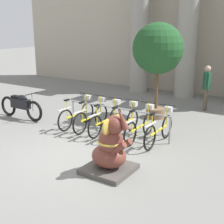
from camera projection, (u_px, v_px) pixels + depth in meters
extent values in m
plane|color=slate|center=(73.00, 155.00, 7.57)|extent=(60.00, 60.00, 0.00)
cube|color=#B2A893|center=(196.00, 26.00, 13.74)|extent=(20.00, 0.20, 6.00)
cylinder|color=gray|center=(140.00, 38.00, 14.23)|extent=(0.86, 0.86, 5.00)
cylinder|color=gray|center=(187.00, 39.00, 13.06)|extent=(0.86, 0.86, 5.00)
cylinder|color=gray|center=(73.00, 112.00, 9.88)|extent=(0.05, 0.05, 0.75)
cylinder|color=gray|center=(170.00, 131.00, 8.18)|extent=(0.05, 0.05, 0.75)
cylinder|color=gray|center=(117.00, 108.00, 8.93)|extent=(3.36, 0.04, 0.04)
torus|color=black|center=(87.00, 112.00, 10.07)|extent=(0.05, 0.66, 0.66)
torus|color=black|center=(65.00, 120.00, 9.20)|extent=(0.05, 0.66, 0.66)
cube|color=yellow|center=(77.00, 115.00, 9.62)|extent=(0.04, 0.97, 0.04)
cube|color=#BCBCBC|center=(65.00, 109.00, 9.11)|extent=(0.06, 0.55, 0.03)
cylinder|color=yellow|center=(67.00, 110.00, 9.21)|extent=(0.03, 0.03, 0.58)
cube|color=black|center=(67.00, 100.00, 9.12)|extent=(0.08, 0.18, 0.04)
cylinder|color=yellow|center=(86.00, 103.00, 9.95)|extent=(0.03, 0.03, 0.62)
cylinder|color=black|center=(86.00, 94.00, 9.87)|extent=(0.48, 0.03, 0.03)
cube|color=#BCBCBC|center=(88.00, 97.00, 9.99)|extent=(0.20, 0.16, 0.14)
torus|color=black|center=(101.00, 115.00, 9.78)|extent=(0.05, 0.66, 0.66)
torus|color=black|center=(80.00, 123.00, 8.92)|extent=(0.05, 0.66, 0.66)
cube|color=yellow|center=(91.00, 117.00, 9.34)|extent=(0.04, 0.97, 0.04)
cube|color=#BCBCBC|center=(80.00, 112.00, 8.82)|extent=(0.06, 0.55, 0.03)
cylinder|color=yellow|center=(82.00, 113.00, 8.92)|extent=(0.03, 0.03, 0.58)
cube|color=black|center=(82.00, 102.00, 8.84)|extent=(0.08, 0.18, 0.04)
cylinder|color=yellow|center=(100.00, 105.00, 9.66)|extent=(0.03, 0.03, 0.62)
cylinder|color=black|center=(100.00, 96.00, 9.58)|extent=(0.48, 0.03, 0.03)
cube|color=#BCBCBC|center=(102.00, 99.00, 9.70)|extent=(0.20, 0.16, 0.14)
torus|color=black|center=(115.00, 118.00, 9.47)|extent=(0.05, 0.66, 0.66)
torus|color=black|center=(95.00, 127.00, 8.60)|extent=(0.05, 0.66, 0.66)
cube|color=yellow|center=(106.00, 121.00, 9.02)|extent=(0.04, 0.97, 0.04)
cube|color=#BCBCBC|center=(95.00, 115.00, 8.51)|extent=(0.06, 0.55, 0.03)
cylinder|color=yellow|center=(97.00, 116.00, 8.61)|extent=(0.03, 0.03, 0.58)
cube|color=black|center=(97.00, 105.00, 8.52)|extent=(0.08, 0.18, 0.04)
cylinder|color=yellow|center=(115.00, 108.00, 9.35)|extent=(0.03, 0.03, 0.62)
cylinder|color=black|center=(115.00, 98.00, 9.27)|extent=(0.48, 0.03, 0.03)
cube|color=#BCBCBC|center=(117.00, 102.00, 9.39)|extent=(0.20, 0.16, 0.14)
torus|color=black|center=(132.00, 120.00, 9.23)|extent=(0.05, 0.66, 0.66)
torus|color=black|center=(113.00, 130.00, 8.37)|extent=(0.05, 0.66, 0.66)
cube|color=yellow|center=(123.00, 123.00, 8.79)|extent=(0.04, 0.97, 0.04)
cube|color=#BCBCBC|center=(113.00, 118.00, 8.27)|extent=(0.06, 0.55, 0.03)
cylinder|color=yellow|center=(115.00, 119.00, 8.37)|extent=(0.03, 0.03, 0.58)
cube|color=black|center=(115.00, 108.00, 8.29)|extent=(0.08, 0.18, 0.04)
cylinder|color=yellow|center=(132.00, 110.00, 9.12)|extent=(0.03, 0.03, 0.62)
cylinder|color=black|center=(132.00, 100.00, 9.03)|extent=(0.48, 0.03, 0.03)
cube|color=#BCBCBC|center=(134.00, 104.00, 9.15)|extent=(0.20, 0.16, 0.14)
torus|color=black|center=(148.00, 124.00, 8.91)|extent=(0.05, 0.66, 0.66)
torus|color=black|center=(130.00, 134.00, 8.04)|extent=(0.05, 0.66, 0.66)
cube|color=yellow|center=(140.00, 127.00, 8.46)|extent=(0.04, 0.97, 0.04)
cube|color=#BCBCBC|center=(130.00, 121.00, 7.95)|extent=(0.06, 0.55, 0.03)
cylinder|color=yellow|center=(132.00, 122.00, 8.05)|extent=(0.03, 0.03, 0.58)
cube|color=black|center=(132.00, 111.00, 7.96)|extent=(0.08, 0.18, 0.04)
cylinder|color=yellow|center=(148.00, 113.00, 8.79)|extent=(0.03, 0.03, 0.62)
cylinder|color=black|center=(148.00, 103.00, 8.71)|extent=(0.48, 0.03, 0.03)
cube|color=#BCBCBC|center=(150.00, 107.00, 8.83)|extent=(0.20, 0.16, 0.14)
torus|color=black|center=(167.00, 127.00, 8.64)|extent=(0.05, 0.66, 0.66)
torus|color=black|center=(150.00, 138.00, 7.78)|extent=(0.05, 0.66, 0.66)
cube|color=yellow|center=(159.00, 130.00, 8.20)|extent=(0.04, 0.97, 0.04)
cube|color=#BCBCBC|center=(150.00, 125.00, 7.68)|extent=(0.06, 0.55, 0.03)
cylinder|color=yellow|center=(152.00, 126.00, 7.78)|extent=(0.03, 0.03, 0.58)
cube|color=black|center=(152.00, 114.00, 7.70)|extent=(0.08, 0.18, 0.04)
cylinder|color=yellow|center=(167.00, 116.00, 8.52)|extent=(0.03, 0.03, 0.62)
cylinder|color=black|center=(167.00, 105.00, 8.44)|extent=(0.48, 0.03, 0.03)
cube|color=#BCBCBC|center=(168.00, 109.00, 8.56)|extent=(0.20, 0.16, 0.14)
cube|color=#4C4742|center=(109.00, 169.00, 6.73)|extent=(0.99, 0.99, 0.11)
ellipsoid|color=brown|center=(109.00, 156.00, 6.65)|extent=(0.77, 0.68, 0.50)
ellipsoid|color=brown|center=(111.00, 142.00, 6.53)|extent=(0.54, 0.50, 0.63)
sphere|color=brown|center=(114.00, 125.00, 6.38)|extent=(0.41, 0.41, 0.41)
ellipsoid|color=gold|center=(117.00, 122.00, 6.57)|extent=(0.08, 0.29, 0.34)
ellipsoid|color=gold|center=(107.00, 127.00, 6.25)|extent=(0.08, 0.29, 0.34)
cone|color=brown|center=(122.00, 118.00, 6.24)|extent=(0.35, 0.14, 0.51)
cylinder|color=brown|center=(123.00, 145.00, 6.51)|extent=(0.40, 0.14, 0.36)
cylinder|color=brown|center=(118.00, 149.00, 6.33)|extent=(0.40, 0.14, 0.36)
torus|color=gold|center=(111.00, 142.00, 6.53)|extent=(0.57, 0.57, 0.05)
torus|color=black|center=(34.00, 111.00, 10.13)|extent=(0.69, 0.09, 0.69)
torus|color=black|center=(8.00, 106.00, 10.78)|extent=(0.69, 0.09, 0.69)
cube|color=black|center=(20.00, 103.00, 10.40)|extent=(0.75, 0.22, 0.32)
ellipsoid|color=black|center=(22.00, 98.00, 10.30)|extent=(0.40, 0.20, 0.20)
cube|color=black|center=(16.00, 97.00, 10.44)|extent=(0.36, 0.18, 0.08)
cylinder|color=#99999E|center=(33.00, 103.00, 10.08)|extent=(0.04, 0.04, 0.56)
cylinder|color=black|center=(32.00, 94.00, 10.00)|extent=(0.03, 0.55, 0.03)
cylinder|color=brown|center=(206.00, 99.00, 11.55)|extent=(0.11, 0.11, 0.81)
cylinder|color=brown|center=(205.00, 100.00, 11.42)|extent=(0.11, 0.11, 0.81)
cube|color=#19472D|center=(207.00, 81.00, 11.29)|extent=(0.20, 0.32, 0.60)
sphere|color=tan|center=(208.00, 69.00, 11.18)|extent=(0.22, 0.22, 0.22)
cylinder|color=#19472D|center=(209.00, 79.00, 11.45)|extent=(0.07, 0.07, 0.54)
cylinder|color=#19472D|center=(205.00, 81.00, 11.12)|extent=(0.07, 0.07, 0.54)
cylinder|color=brown|center=(155.00, 113.00, 10.62)|extent=(0.64, 0.64, 0.33)
cylinder|color=brown|center=(156.00, 89.00, 10.40)|extent=(0.10, 0.10, 1.33)
sphere|color=#1E4C23|center=(158.00, 48.00, 10.04)|extent=(1.66, 1.66, 1.66)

